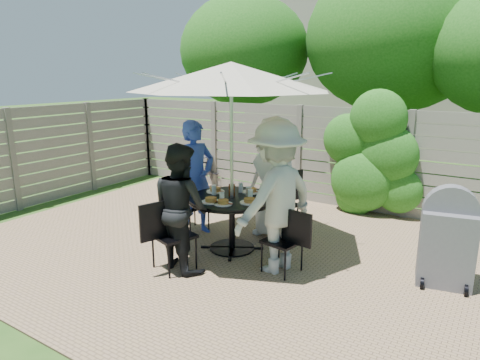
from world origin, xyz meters
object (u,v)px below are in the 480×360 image
Objects in this scene: chair_back at (280,216)px; plate_left at (215,190)px; plate_right at (250,201)px; person_back at (274,178)px; chair_front at (173,249)px; glass_left at (214,190)px; bicycle at (201,168)px; chair_right at (283,254)px; umbrella at (231,77)px; person_front at (181,207)px; bbq_grill at (447,241)px; glass_back at (241,188)px; plate_extra at (223,203)px; coffee_cup at (249,192)px; person_right at (276,198)px; glass_front at (222,197)px; syrup_jug at (232,190)px; patio_table at (232,213)px; plate_back at (251,191)px; plate_front at (211,201)px; chair_left at (192,216)px; glass_right at (250,195)px; person_left at (196,179)px.

plate_left is (-0.61, -0.83, 0.51)m from chair_back.
person_back is at bearing 97.71° from plate_right.
glass_left is (-0.02, 0.90, 0.56)m from chair_front.
bicycle is at bearing -96.55° from chair_back.
bicycle reaches higher than chair_right.
umbrella is 1.78m from person_front.
bbq_grill reaches higher than glass_left.
glass_back is 0.12× the size of bbq_grill.
chair_front is 3.90× the size of plate_extra.
glass_left reaches higher than coffee_cup.
person_right is 0.78m from glass_front.
patio_table is at bearing -55.54° from syrup_jug.
person_back is 13.06× the size of glass_left.
bbq_grill is at bearing 16.55° from glass_front.
umbrella is 12.54× the size of plate_back.
person_front is at bearing -105.74° from plate_front.
chair_front reaches higher than plate_extra.
bicycle is (-1.43, 2.09, 0.21)m from chair_left.
chair_left is 1.16m from plate_front.
glass_right reaches higher than chair_right.
umbrella is 1.56m from glass_front.
chair_back reaches higher than plate_back.
person_back is 13.06× the size of glass_back.
person_left is 2.67m from bicycle.
glass_right is (0.56, 0.06, 0.00)m from glass_left.
chair_left is 6.14× the size of glass_left.
coffee_cup is at bearing 26.36° from glass_left.
chair_back reaches higher than chair_left.
person_front is 0.90m from plate_right.
person_back is at bearing 93.96° from glass_right.
umbrella is at bearing 96.26° from glass_front.
person_front is 6.19× the size of plate_right.
person_front is 1.39m from chair_right.
person_left is (-1.02, -0.57, -0.03)m from person_back.
person_left is at bearing 177.57° from coffee_cup.
person_back reaches higher than plate_front.
chair_front reaches higher than syrup_jug.
coffee_cup is (-0.07, -0.61, -0.08)m from person_back.
glass_front is (0.13, 0.07, 0.05)m from plate_front.
chair_front is 1.35m from glass_back.
bicycle is at bearing 129.97° from plate_front.
plate_right is 0.14× the size of bicycle.
glass_left is at bearing -134.92° from plate_back.
person_left reaches higher than chair_left.
bbq_grill is at bearing -46.23° from chair_front.
syrup_jug is (-0.39, 0.16, 0.06)m from plate_right.
syrup_jug is 1.33× the size of coffee_cup.
glass_front is (0.96, -0.54, 0.58)m from chair_left.
syrup_jug is 2.74m from bbq_grill.
person_left is at bearing 167.98° from syrup_jug.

